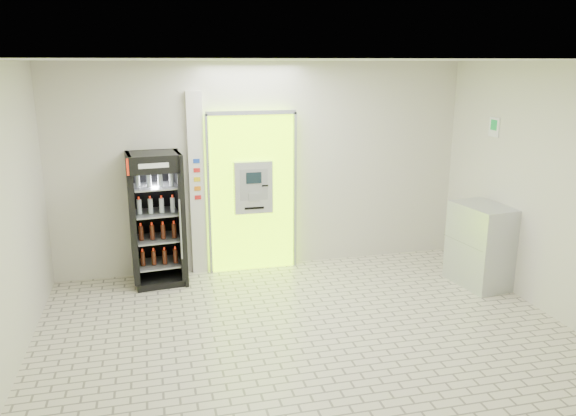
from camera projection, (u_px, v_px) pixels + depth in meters
name	position (u px, v px, depth m)	size (l,w,h in m)	color
ground	(311.00, 341.00, 6.17)	(6.00, 6.00, 0.00)	beige
room_shell	(313.00, 178.00, 5.71)	(6.00, 6.00, 6.00)	beige
atm_assembly	(252.00, 191.00, 8.10)	(1.30, 0.24, 2.33)	#9EF500
pillar	(197.00, 185.00, 7.92)	(0.22, 0.11, 2.60)	silver
beverage_cooler	(157.00, 221.00, 7.65)	(0.74, 0.69, 1.82)	black
steel_cabinet	(481.00, 245.00, 7.64)	(0.67, 0.91, 1.12)	#B3B6BB
exit_sign	(494.00, 127.00, 7.65)	(0.02, 0.22, 0.26)	white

